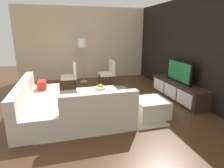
% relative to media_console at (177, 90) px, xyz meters
% --- Properties ---
extents(ground_plane, '(14.00, 14.00, 0.00)m').
position_rel_media_console_xyz_m(ground_plane, '(-0.00, -2.40, -0.25)').
color(ground_plane, '#4C301C').
extents(feature_wall_back, '(6.40, 0.12, 2.80)m').
position_rel_media_console_xyz_m(feature_wall_back, '(-0.00, 0.30, 1.15)').
color(feature_wall_back, black).
rests_on(feature_wall_back, ground).
extents(side_wall_left, '(0.12, 5.20, 2.80)m').
position_rel_media_console_xyz_m(side_wall_left, '(-3.20, -2.20, 1.15)').
color(side_wall_left, beige).
rests_on(side_wall_left, ground).
extents(area_rug, '(3.06, 2.65, 0.01)m').
position_rel_media_console_xyz_m(area_rug, '(-0.10, -2.40, -0.24)').
color(area_rug, tan).
rests_on(area_rug, ground).
extents(media_console, '(2.13, 0.49, 0.50)m').
position_rel_media_console_xyz_m(media_console, '(0.00, 0.00, 0.00)').
color(media_console, '#332319').
rests_on(media_console, ground).
extents(television, '(1.11, 0.06, 0.62)m').
position_rel_media_console_xyz_m(television, '(-0.00, 0.00, 0.56)').
color(television, black).
rests_on(television, media_console).
extents(sectional_couch, '(2.40, 2.33, 0.81)m').
position_rel_media_console_xyz_m(sectional_couch, '(0.51, -3.28, 0.03)').
color(sectional_couch, beige).
rests_on(sectional_couch, ground).
extents(coffee_table, '(0.94, 1.07, 0.38)m').
position_rel_media_console_xyz_m(coffee_table, '(-0.10, -2.30, -0.05)').
color(coffee_table, '#332319').
rests_on(coffee_table, ground).
extents(accent_chair_near, '(0.57, 0.51, 0.87)m').
position_rel_media_console_xyz_m(accent_chair_near, '(-1.90, -2.88, 0.24)').
color(accent_chair_near, '#332319').
rests_on(accent_chair_near, ground).
extents(floor_lamp, '(0.31, 0.31, 1.64)m').
position_rel_media_console_xyz_m(floor_lamp, '(-2.59, -2.38, 1.12)').
color(floor_lamp, '#A5A5AA').
rests_on(floor_lamp, ground).
extents(ottoman, '(0.70, 0.70, 0.40)m').
position_rel_media_console_xyz_m(ottoman, '(0.85, -1.26, -0.05)').
color(ottoman, beige).
rests_on(ottoman, ground).
extents(fruit_bowl, '(0.28, 0.28, 0.13)m').
position_rel_media_console_xyz_m(fruit_bowl, '(-0.28, -2.20, 0.18)').
color(fruit_bowl, silver).
rests_on(fruit_bowl, coffee_table).
extents(accent_chair_far, '(0.57, 0.51, 0.87)m').
position_rel_media_console_xyz_m(accent_chair_far, '(-2.04, -1.52, 0.24)').
color(accent_chair_far, '#332319').
rests_on(accent_chair_far, ground).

